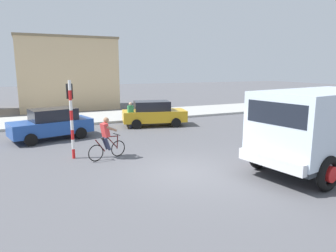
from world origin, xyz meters
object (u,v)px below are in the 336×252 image
object	(u,v)px
traffic_light_pole	(71,108)
car_red_near	(154,113)
pedestrian_near_kerb	(131,115)
car_white_mid	(52,124)
truck_foreground	(320,125)
cyclist	(107,138)

from	to	relation	value
traffic_light_pole	car_red_near	xyz separation A→B (m)	(5.69, 5.24, -1.25)
car_red_near	pedestrian_near_kerb	xyz separation A→B (m)	(-1.59, -0.18, 0.03)
traffic_light_pole	car_white_mid	xyz separation A→B (m)	(-0.53, 4.00, -1.25)
car_red_near	car_white_mid	world-z (taller)	same
truck_foreground	pedestrian_near_kerb	distance (m)	11.02
car_red_near	cyclist	bearing A→B (deg)	-126.76
car_red_near	truck_foreground	bearing A→B (deg)	-78.39
traffic_light_pole	pedestrian_near_kerb	distance (m)	6.63
truck_foreground	traffic_light_pole	distance (m)	9.46
car_white_mid	car_red_near	bearing A→B (deg)	11.32
cyclist	car_white_mid	xyz separation A→B (m)	(-1.77, 4.71, -0.05)
cyclist	car_white_mid	size ratio (longest dim) A/B	0.40
truck_foreground	traffic_light_pole	world-z (taller)	traffic_light_pole
traffic_light_pole	car_red_near	distance (m)	7.84
car_white_mid	pedestrian_near_kerb	distance (m)	4.75
cyclist	pedestrian_near_kerb	xyz separation A→B (m)	(2.86, 5.78, -0.02)
cyclist	traffic_light_pole	size ratio (longest dim) A/B	0.54
cyclist	truck_foreground	bearing A→B (deg)	-34.57
truck_foreground	pedestrian_near_kerb	bearing A→B (deg)	109.95
truck_foreground	cyclist	xyz separation A→B (m)	(-6.61, 4.55, -0.80)
cyclist	traffic_light_pole	bearing A→B (deg)	150.27
truck_foreground	pedestrian_near_kerb	world-z (taller)	truck_foreground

